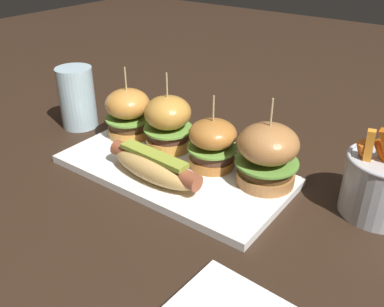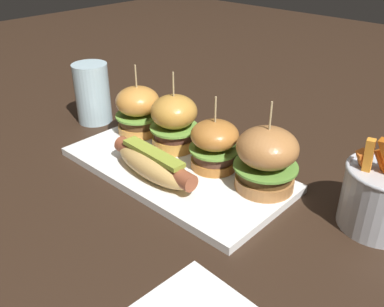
{
  "view_description": "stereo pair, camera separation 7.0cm",
  "coord_description": "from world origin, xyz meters",
  "px_view_note": "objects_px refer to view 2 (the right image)",
  "views": [
    {
      "loc": [
        0.4,
        -0.49,
        0.39
      ],
      "look_at": [
        0.04,
        0.0,
        0.05
      ],
      "focal_mm": 39.1,
      "sensor_mm": 36.0,
      "label": 1
    },
    {
      "loc": [
        0.46,
        -0.45,
        0.39
      ],
      "look_at": [
        0.04,
        0.0,
        0.05
      ],
      "focal_mm": 39.1,
      "sensor_mm": 36.0,
      "label": 2
    }
  ],
  "objects_px": {
    "slider_far_right": "(266,159)",
    "water_glass": "(92,93)",
    "slider_center_right": "(214,144)",
    "fries_bucket": "(382,196)",
    "slider_far_left": "(138,110)",
    "platter_main": "(175,169)",
    "hot_dog": "(155,165)",
    "slider_center_left": "(174,121)"
  },
  "relations": [
    {
      "from": "water_glass",
      "to": "hot_dog",
      "type": "bearing_deg",
      "value": -16.27
    },
    {
      "from": "slider_far_right",
      "to": "fries_bucket",
      "type": "relative_size",
      "value": 1.02
    },
    {
      "from": "slider_far_left",
      "to": "hot_dog",
      "type": "bearing_deg",
      "value": -32.09
    },
    {
      "from": "slider_far_left",
      "to": "fries_bucket",
      "type": "xyz_separation_m",
      "value": [
        0.47,
        0.05,
        -0.01
      ]
    },
    {
      "from": "platter_main",
      "to": "slider_far_right",
      "type": "height_order",
      "value": "slider_far_right"
    },
    {
      "from": "platter_main",
      "to": "water_glass",
      "type": "height_order",
      "value": "water_glass"
    },
    {
      "from": "platter_main",
      "to": "slider_center_right",
      "type": "bearing_deg",
      "value": 40.78
    },
    {
      "from": "hot_dog",
      "to": "fries_bucket",
      "type": "xyz_separation_m",
      "value": [
        0.32,
        0.15,
        0.01
      ]
    },
    {
      "from": "slider_center_right",
      "to": "hot_dog",
      "type": "bearing_deg",
      "value": -116.55
    },
    {
      "from": "platter_main",
      "to": "slider_far_left",
      "type": "xyz_separation_m",
      "value": [
        -0.15,
        0.05,
        0.06
      ]
    },
    {
      "from": "hot_dog",
      "to": "slider_center_right",
      "type": "xyz_separation_m",
      "value": [
        0.05,
        0.1,
        0.02
      ]
    },
    {
      "from": "platter_main",
      "to": "slider_far_right",
      "type": "bearing_deg",
      "value": 18.29
    },
    {
      "from": "slider_center_left",
      "to": "fries_bucket",
      "type": "height_order",
      "value": "slider_center_left"
    },
    {
      "from": "hot_dog",
      "to": "fries_bucket",
      "type": "distance_m",
      "value": 0.35
    },
    {
      "from": "slider_center_left",
      "to": "slider_far_right",
      "type": "xyz_separation_m",
      "value": [
        0.21,
        -0.0,
        0.0
      ]
    },
    {
      "from": "hot_dog",
      "to": "slider_far_right",
      "type": "relative_size",
      "value": 1.26
    },
    {
      "from": "slider_center_left",
      "to": "water_glass",
      "type": "bearing_deg",
      "value": -176.18
    },
    {
      "from": "slider_center_right",
      "to": "slider_center_left",
      "type": "bearing_deg",
      "value": 176.56
    },
    {
      "from": "slider_far_left",
      "to": "slider_center_right",
      "type": "bearing_deg",
      "value": -0.5
    },
    {
      "from": "slider_far_right",
      "to": "fries_bucket",
      "type": "xyz_separation_m",
      "value": [
        0.17,
        0.05,
        -0.02
      ]
    },
    {
      "from": "slider_far_left",
      "to": "fries_bucket",
      "type": "distance_m",
      "value": 0.47
    },
    {
      "from": "hot_dog",
      "to": "slider_far_left",
      "type": "relative_size",
      "value": 1.32
    },
    {
      "from": "platter_main",
      "to": "slider_far_left",
      "type": "distance_m",
      "value": 0.17
    },
    {
      "from": "hot_dog",
      "to": "slider_far_left",
      "type": "bearing_deg",
      "value": 147.91
    },
    {
      "from": "slider_far_right",
      "to": "water_glass",
      "type": "bearing_deg",
      "value": -177.99
    },
    {
      "from": "slider_center_left",
      "to": "water_glass",
      "type": "distance_m",
      "value": 0.24
    },
    {
      "from": "water_glass",
      "to": "slider_far_left",
      "type": "bearing_deg",
      "value": 4.65
    },
    {
      "from": "fries_bucket",
      "to": "water_glass",
      "type": "height_order",
      "value": "fries_bucket"
    },
    {
      "from": "slider_center_left",
      "to": "slider_center_right",
      "type": "distance_m",
      "value": 0.1
    },
    {
      "from": "slider_far_left",
      "to": "platter_main",
      "type": "bearing_deg",
      "value": -17.19
    },
    {
      "from": "slider_far_left",
      "to": "slider_far_right",
      "type": "height_order",
      "value": "slider_far_right"
    },
    {
      "from": "slider_far_left",
      "to": "water_glass",
      "type": "distance_m",
      "value": 0.14
    },
    {
      "from": "slider_far_right",
      "to": "fries_bucket",
      "type": "height_order",
      "value": "slider_far_right"
    },
    {
      "from": "slider_far_left",
      "to": "slider_center_right",
      "type": "distance_m",
      "value": 0.2
    },
    {
      "from": "slider_center_right",
      "to": "water_glass",
      "type": "height_order",
      "value": "slider_center_right"
    },
    {
      "from": "slider_far_left",
      "to": "slider_far_right",
      "type": "relative_size",
      "value": 0.95
    },
    {
      "from": "fries_bucket",
      "to": "slider_center_right",
      "type": "bearing_deg",
      "value": -169.08
    },
    {
      "from": "slider_center_right",
      "to": "fries_bucket",
      "type": "relative_size",
      "value": 0.9
    },
    {
      "from": "slider_far_right",
      "to": "platter_main",
      "type": "bearing_deg",
      "value": -161.71
    },
    {
      "from": "slider_center_left",
      "to": "fries_bucket",
      "type": "distance_m",
      "value": 0.38
    },
    {
      "from": "slider_center_right",
      "to": "fries_bucket",
      "type": "bearing_deg",
      "value": 10.92
    },
    {
      "from": "slider_far_right",
      "to": "water_glass",
      "type": "height_order",
      "value": "slider_far_right"
    }
  ]
}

